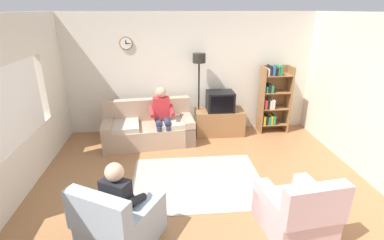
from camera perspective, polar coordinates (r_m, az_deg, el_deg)
ground_plane at (r=4.81m, az=2.40°, el=-13.74°), size 12.00×12.00×0.00m
back_wall_assembly at (r=6.74m, az=-0.41°, el=9.15°), size 6.20×0.17×2.70m
couch at (r=6.33m, az=-8.59°, el=-1.75°), size 1.99×1.09×0.90m
tv_stand at (r=6.74m, az=5.38°, el=-0.36°), size 1.10×0.56×0.58m
tv at (r=6.55m, az=5.57°, el=3.72°), size 0.60×0.49×0.44m
bookshelf at (r=6.96m, az=15.57°, el=4.17°), size 0.68×0.36×1.58m
floor_lamp at (r=6.43m, az=1.39°, el=9.48°), size 0.28×0.28×1.85m
armchair_near_window at (r=3.86m, az=-14.07°, el=-19.13°), size 1.13×1.16×0.90m
armchair_near_bookshelf at (r=4.14m, az=19.86°, el=-16.81°), size 0.91×0.98×0.90m
area_rug at (r=5.02m, az=1.03°, el=-12.00°), size 2.20×1.70×0.01m
person_on_couch at (r=6.08m, az=-5.92°, el=1.29°), size 0.54×0.57×1.24m
person_in_left_armchair at (r=3.73m, az=-13.66°, el=-14.65°), size 0.61×0.63×1.12m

